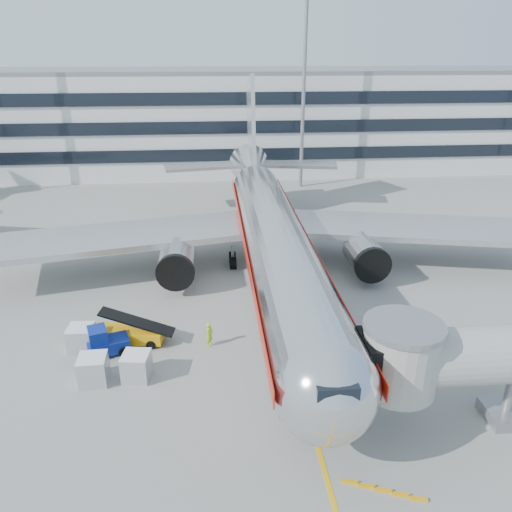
{
  "coord_description": "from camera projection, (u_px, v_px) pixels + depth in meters",
  "views": [
    {
      "loc": [
        -4.87,
        -28.28,
        18.55
      ],
      "look_at": [
        -1.72,
        6.55,
        4.0
      ],
      "focal_mm": 35.0,
      "sensor_mm": 36.0,
      "label": 1
    }
  ],
  "objects": [
    {
      "name": "ground",
      "position": [
        290.0,
        347.0,
        33.53
      ],
      "size": [
        180.0,
        180.0,
        0.0
      ],
      "primitive_type": "plane",
      "color": "gray",
      "rests_on": "ground"
    },
    {
      "name": "lead_in_line",
      "position": [
        272.0,
        283.0,
        42.73
      ],
      "size": [
        0.25,
        70.0,
        0.01
      ],
      "primitive_type": "cube",
      "color": "#EBAC0C",
      "rests_on": "ground"
    },
    {
      "name": "main_jet",
      "position": [
        271.0,
        230.0,
        42.68
      ],
      "size": [
        50.95,
        48.7,
        16.06
      ],
      "color": "silver",
      "rests_on": "ground"
    },
    {
      "name": "terminal",
      "position": [
        239.0,
        118.0,
        83.82
      ],
      "size": [
        150.0,
        24.25,
        15.6
      ],
      "color": "silver",
      "rests_on": "ground"
    },
    {
      "name": "light_mast_centre",
      "position": [
        304.0,
        78.0,
        67.1
      ],
      "size": [
        2.4,
        1.2,
        25.45
      ],
      "color": "gray",
      "rests_on": "ground"
    },
    {
      "name": "belt_loader",
      "position": [
        129.0,
        333.0,
        33.93
      ],
      "size": [
        5.09,
        2.43,
        2.38
      ],
      "color": "orange",
      "rests_on": "ground"
    },
    {
      "name": "baggage_tug",
      "position": [
        105.0,
        342.0,
        32.5
      ],
      "size": [
        2.98,
        2.36,
        1.98
      ],
      "color": "navy",
      "rests_on": "ground"
    },
    {
      "name": "cargo_container_left",
      "position": [
        93.0,
        370.0,
        29.71
      ],
      "size": [
        1.7,
        1.7,
        1.75
      ],
      "color": "#BABCC1",
      "rests_on": "ground"
    },
    {
      "name": "cargo_container_right",
      "position": [
        81.0,
        338.0,
        32.95
      ],
      "size": [
        1.7,
        1.7,
        1.72
      ],
      "color": "#BABCC1",
      "rests_on": "ground"
    },
    {
      "name": "cargo_container_front",
      "position": [
        137.0,
        366.0,
        30.08
      ],
      "size": [
        1.79,
        1.79,
        1.69
      ],
      "color": "#BABCC1",
      "rests_on": "ground"
    },
    {
      "name": "ramp_worker",
      "position": [
        210.0,
        334.0,
        33.4
      ],
      "size": [
        0.64,
        0.74,
        1.72
      ],
      "primitive_type": "imported",
      "rotation": [
        0.0,
        0.0,
        1.13
      ],
      "color": "#93D616",
      "rests_on": "ground"
    }
  ]
}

